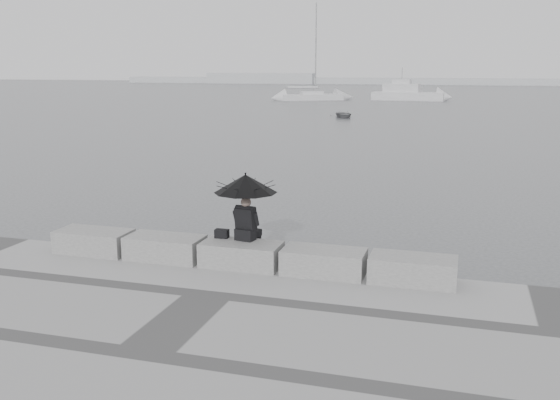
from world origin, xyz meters
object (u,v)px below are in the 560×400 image
(motor_cruiser, at_px, (408,94))
(dinghy, at_px, (343,115))
(sailboat_left, at_px, (312,96))
(seated_person, at_px, (245,190))

(motor_cruiser, bearing_deg, dinghy, -89.89)
(sailboat_left, relative_size, motor_cruiser, 1.31)
(seated_person, bearing_deg, dinghy, 107.91)
(motor_cruiser, relative_size, dinghy, 3.27)
(seated_person, bearing_deg, motor_cruiser, 102.30)
(motor_cruiser, bearing_deg, seated_person, -81.97)
(dinghy, bearing_deg, motor_cruiser, 58.51)
(seated_person, height_order, sailboat_left, sailboat_left)
(seated_person, xyz_separation_m, motor_cruiser, (-3.46, 75.45, -1.14))
(seated_person, height_order, dinghy, seated_person)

